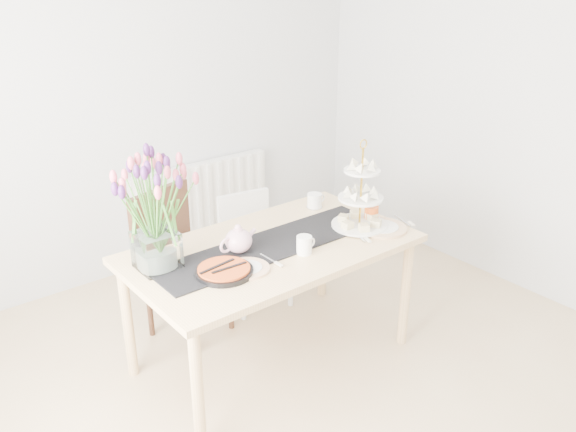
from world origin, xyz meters
TOP-DOWN VIEW (x-y plane):
  - room_shell at (0.00, 0.00)m, footprint 4.50×4.50m
  - radiator at (0.50, 2.19)m, footprint 1.20×0.08m
  - dining_table at (0.06, 0.67)m, footprint 1.60×0.90m
  - chair_brown at (-0.21, 1.31)m, footprint 0.57×0.57m
  - chair_white at (0.38, 1.35)m, footprint 0.45×0.45m
  - table_runner at (0.06, 0.67)m, footprint 1.40×0.35m
  - tulip_vase at (-0.56, 0.83)m, footprint 0.73×0.73m
  - cake_stand at (0.62, 0.55)m, footprint 0.33×0.33m
  - teapot at (-0.14, 0.71)m, footprint 0.26×0.22m
  - cream_jug at (0.61, 0.95)m, footprint 0.10×0.10m
  - tart_tin at (-0.33, 0.56)m, footprint 0.30×0.30m
  - mug_white at (0.14, 0.49)m, footprint 0.09×0.09m
  - mug_orange at (0.73, 0.56)m, footprint 0.12×0.12m
  - plate_left at (-0.22, 0.53)m, footprint 0.25×0.25m
  - plate_right at (0.70, 0.45)m, footprint 0.38×0.38m

SIDE VIEW (x-z plane):
  - chair_white at x=0.38m, z-range 0.06..0.81m
  - radiator at x=0.50m, z-range 0.15..0.75m
  - chair_brown at x=-0.21m, z-range 0.08..1.02m
  - dining_table at x=0.06m, z-range 0.30..1.05m
  - table_runner at x=0.06m, z-range 0.75..0.76m
  - plate_left at x=-0.22m, z-range 0.75..0.76m
  - plate_right at x=0.70m, z-range 0.75..0.77m
  - tart_tin at x=-0.33m, z-range 0.75..0.79m
  - cream_jug at x=0.61m, z-range 0.75..0.84m
  - mug_white at x=0.14m, z-range 0.75..0.85m
  - mug_orange at x=0.73m, z-range 0.75..0.85m
  - teapot at x=-0.14m, z-range 0.75..0.90m
  - cake_stand at x=0.62m, z-range 0.65..1.14m
  - tulip_vase at x=-0.56m, z-range 0.84..1.47m
  - room_shell at x=0.00m, z-range -0.95..3.55m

